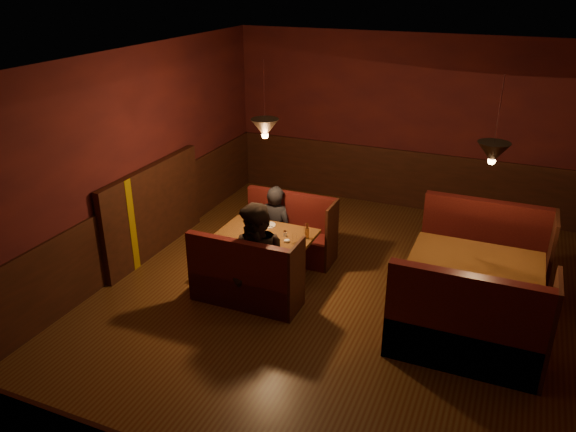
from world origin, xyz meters
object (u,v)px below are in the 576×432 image
at_px(main_bench_near, 245,283).
at_px(second_table, 474,275).
at_px(main_bench_far, 289,237).
at_px(diner_a, 276,209).
at_px(second_bench_far, 482,261).
at_px(diner_b, 258,243).
at_px(second_bench_near, 465,334).
at_px(main_table, 268,243).

height_order(main_bench_near, second_table, main_bench_near).
height_order(main_bench_far, diner_a, diner_a).
relative_size(second_bench_far, diner_b, 0.96).
relative_size(main_bench_far, second_table, 0.94).
xyz_separation_m(second_table, second_bench_far, (0.03, 0.86, -0.24)).
relative_size(second_bench_near, diner_b, 0.96).
xyz_separation_m(second_bench_far, diner_a, (-2.80, -0.19, 0.33)).
xyz_separation_m(main_table, main_bench_far, (0.01, 0.70, -0.21)).
relative_size(main_bench_near, second_table, 0.94).
bearing_deg(second_bench_near, diner_a, 151.50).
bearing_deg(diner_b, second_table, 21.59).
height_order(second_table, second_bench_far, second_bench_far).
xyz_separation_m(main_table, second_table, (2.58, 0.02, 0.09)).
height_order(main_bench_far, second_bench_near, second_bench_near).
bearing_deg(main_table, main_bench_far, 88.86).
bearing_deg(second_table, second_bench_far, 87.80).
relative_size(main_table, second_table, 0.86).
xyz_separation_m(diner_a, diner_b, (0.35, -1.31, 0.13)).
bearing_deg(diner_b, main_table, 111.22).
distance_m(main_bench_near, second_table, 2.68).
relative_size(main_table, diner_b, 0.74).
height_order(second_bench_near, diner_a, diner_a).
bearing_deg(second_bench_far, main_bench_near, -148.66).
distance_m(main_bench_near, second_bench_near, 2.60).
height_order(second_bench_far, diner_a, diner_a).
distance_m(second_table, diner_b, 2.51).
distance_m(main_bench_far, second_bench_near, 3.02).
bearing_deg(diner_b, main_bench_near, -145.21).
distance_m(second_table, second_bench_near, 0.89).
relative_size(second_table, second_bench_near, 0.90).
xyz_separation_m(second_bench_near, diner_b, (-2.45, 0.21, 0.47)).
height_order(main_table, second_bench_near, second_bench_near).
xyz_separation_m(main_bench_near, diner_b, (0.15, 0.08, 0.53)).
height_order(main_table, main_bench_near, main_bench_near).
bearing_deg(second_table, diner_a, 166.52).
height_order(second_table, diner_a, diner_a).
bearing_deg(main_bench_far, second_table, -14.73).
bearing_deg(diner_b, second_bench_near, 1.68).
bearing_deg(main_bench_near, main_bench_far, 90.00).
xyz_separation_m(main_bench_near, second_bench_near, (2.60, -0.13, 0.07)).
height_order(main_bench_near, diner_b, diner_b).
bearing_deg(diner_a, second_table, 171.98).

